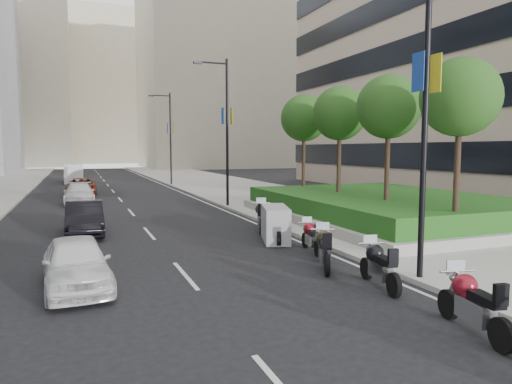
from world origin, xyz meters
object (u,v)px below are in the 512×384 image
lamp_post_2 (169,134)px  motorcycle_2 (379,265)px  car_a (76,263)px  lamp_post_1 (225,125)px  motorcycle_3 (324,249)px  lamp_post_0 (421,93)px  motorcycle_1 (472,303)px  motorcycle_6 (261,216)px  car_b (84,218)px  car_d (81,187)px  motorcycle_4 (311,237)px  car_c (79,194)px  motorcycle_5 (275,224)px  delivery_van (73,174)px

lamp_post_2 → motorcycle_2: 35.29m
motorcycle_2 → car_a: size_ratio=0.55×
lamp_post_1 → car_a: size_ratio=2.26×
motorcycle_2 → car_a: 7.86m
motorcycle_2 → motorcycle_3: size_ratio=1.04×
lamp_post_1 → motorcycle_2: 17.61m
lamp_post_0 → motorcycle_1: (-1.32, -3.14, -4.46)m
lamp_post_1 → motorcycle_6: 9.39m
lamp_post_0 → motorcycle_1: bearing=-112.8°
car_b → car_d: car_b is taller
motorcycle_3 → lamp_post_2: bearing=21.6°
motorcycle_4 → car_d: (-7.32, 24.25, 0.12)m
motorcycle_6 → car_c: bearing=50.5°
lamp_post_2 → motorcycle_1: size_ratio=3.99×
motorcycle_3 → motorcycle_4: size_ratio=1.06×
motorcycle_1 → car_c: bearing=27.2°
motorcycle_4 → lamp_post_0: bearing=-158.3°
car_d → motorcycle_4: bearing=-72.3°
lamp_post_1 → lamp_post_2: 18.00m
motorcycle_3 → car_b: (-6.68, 8.52, 0.09)m
motorcycle_1 → motorcycle_4: size_ratio=1.12×
motorcycle_5 → motorcycle_4: bearing=-151.1°
car_b → car_d: 17.82m
lamp_post_2 → car_c: lamp_post_2 is taller
motorcycle_1 → motorcycle_2: bearing=9.3°
lamp_post_1 → car_a: lamp_post_1 is taller
car_b → lamp_post_0: bearing=-52.2°
lamp_post_1 → car_d: (-8.18, 11.56, -4.41)m
motorcycle_5 → car_b: size_ratio=0.58×
lamp_post_0 → motorcycle_4: bearing=101.3°
motorcycle_4 → delivery_van: 39.16m
delivery_van → car_a: bearing=-91.1°
motorcycle_5 → car_d: 23.19m
lamp_post_1 → delivery_van: size_ratio=1.87×
motorcycle_2 → motorcycle_3: (-0.35, 2.21, 0.02)m
car_c → lamp_post_2: bearing=56.3°
lamp_post_0 → motorcycle_6: bearing=96.2°
motorcycle_6 → delivery_van: 34.79m
lamp_post_0 → motorcycle_6: lamp_post_0 is taller
motorcycle_2 → car_d: 29.39m
motorcycle_1 → motorcycle_6: 11.91m
car_a → lamp_post_0: bearing=-21.8°
car_c → motorcycle_6: bearing=-61.5°
motorcycle_2 → lamp_post_1: bearing=6.8°
lamp_post_2 → car_b: bearing=-108.7°
car_d → lamp_post_2: bearing=39.1°
motorcycle_5 → car_b: bearing=74.9°
motorcycle_4 → car_b: bearing=59.2°
lamp_post_1 → car_d: 14.83m
motorcycle_5 → car_b: car_b is taller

